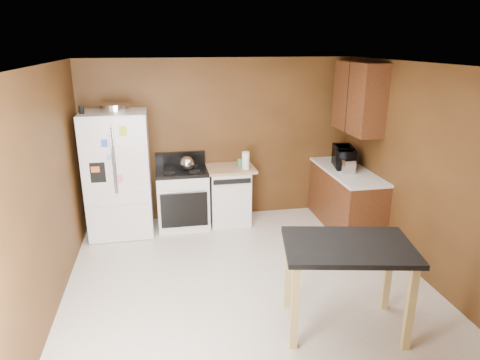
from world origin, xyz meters
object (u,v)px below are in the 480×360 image
object	(u,v)px
green_canister	(241,162)
microwave	(344,158)
gas_range	(183,197)
island	(347,258)
kettle	(187,163)
toaster	(347,165)
refrigerator	(118,174)
pen_cup	(81,110)
paper_towel	(246,160)
dishwasher	(229,194)
roasting_pan	(115,108)

from	to	relation	value
green_canister	microwave	world-z (taller)	microwave
gas_range	island	distance (m)	3.14
kettle	toaster	world-z (taller)	kettle
microwave	refrigerator	bearing A→B (deg)	98.04
pen_cup	kettle	bearing A→B (deg)	4.21
microwave	pen_cup	bearing A→B (deg)	99.88
paper_towel	green_canister	xyz separation A→B (m)	(-0.04, 0.21, -0.08)
kettle	gas_range	xyz separation A→B (m)	(-0.08, 0.05, -0.54)
pen_cup	kettle	size ratio (longest dim) A/B	0.50
pen_cup	gas_range	xyz separation A→B (m)	(1.30, 0.15, -1.39)
paper_towel	toaster	bearing A→B (deg)	-17.89
toaster	island	xyz separation A→B (m)	(-0.96, -2.23, -0.23)
microwave	island	world-z (taller)	microwave
paper_towel	island	size ratio (longest dim) A/B	0.20
green_canister	dishwasher	bearing A→B (deg)	-159.17
microwave	refrigerator	size ratio (longest dim) A/B	0.28
roasting_pan	green_canister	world-z (taller)	roasting_pan
kettle	dishwasher	distance (m)	0.85
refrigerator	island	world-z (taller)	refrigerator
pen_cup	green_canister	distance (m)	2.41
roasting_pan	refrigerator	xyz separation A→B (m)	(-0.03, -0.03, -0.95)
roasting_pan	dishwasher	xyz separation A→B (m)	(1.60, 0.05, -1.40)
pen_cup	green_canister	bearing A→B (deg)	6.51
paper_towel	microwave	bearing A→B (deg)	-7.20
microwave	refrigerator	distance (m)	3.36
roasting_pan	island	distance (m)	3.75
green_canister	gas_range	bearing A→B (deg)	-173.82
refrigerator	dishwasher	world-z (taller)	refrigerator
toaster	microwave	world-z (taller)	microwave
kettle	dishwasher	world-z (taller)	kettle
paper_towel	green_canister	distance (m)	0.22
dishwasher	island	size ratio (longest dim) A/B	0.66
green_canister	refrigerator	xyz separation A→B (m)	(-1.83, -0.16, -0.04)
paper_towel	island	xyz separation A→B (m)	(0.45, -2.68, -0.25)
pen_cup	island	world-z (taller)	pen_cup
dishwasher	island	world-z (taller)	island
roasting_pan	island	bearing A→B (deg)	-50.41
paper_towel	dishwasher	xyz separation A→B (m)	(-0.24, 0.13, -0.57)
refrigerator	toaster	bearing A→B (deg)	-8.74
pen_cup	refrigerator	size ratio (longest dim) A/B	0.06
green_canister	island	size ratio (longest dim) A/B	0.08
pen_cup	toaster	xyz separation A→B (m)	(3.67, -0.41, -0.85)
kettle	gas_range	bearing A→B (deg)	147.25
pen_cup	gas_range	size ratio (longest dim) A/B	0.10
dishwasher	roasting_pan	bearing A→B (deg)	-178.17
microwave	island	bearing A→B (deg)	169.56
roasting_pan	gas_range	xyz separation A→B (m)	(0.88, 0.03, -1.39)
gas_range	island	bearing A→B (deg)	-63.24
kettle	paper_towel	bearing A→B (deg)	-3.67
toaster	dishwasher	world-z (taller)	toaster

